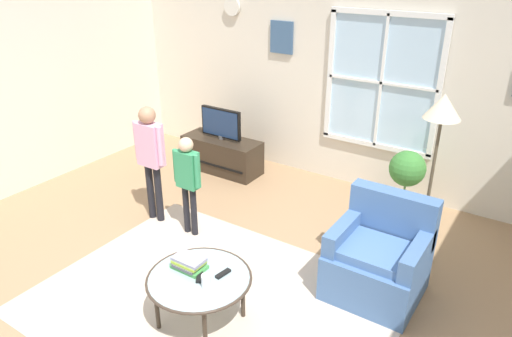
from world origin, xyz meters
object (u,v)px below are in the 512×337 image
(remote_near_books, at_px, (223,274))
(remote_near_cup, at_px, (200,277))
(person_green_shirt, at_px, (188,175))
(television, at_px, (221,123))
(armchair, at_px, (379,259))
(person_pink_shirt, at_px, (150,151))
(book_stack, at_px, (189,263))
(floor_lamp, at_px, (440,124))
(tv_stand, at_px, (222,155))
(coffee_table, at_px, (199,280))
(cup, at_px, (206,281))
(potted_plant_by_window, at_px, (406,177))

(remote_near_books, height_order, remote_near_cup, same)
(person_green_shirt, bearing_deg, television, 115.52)
(armchair, relative_size, person_pink_shirt, 0.67)
(book_stack, bearing_deg, person_green_shirt, 131.02)
(floor_lamp, bearing_deg, tv_stand, 168.48)
(television, distance_m, remote_near_cup, 2.97)
(book_stack, xyz_separation_m, person_pink_shirt, (-1.34, 0.95, 0.33))
(tv_stand, distance_m, television, 0.45)
(armchair, height_order, remote_near_books, armchair)
(tv_stand, relative_size, person_green_shirt, 1.00)
(coffee_table, bearing_deg, cup, -26.57)
(floor_lamp, bearing_deg, person_pink_shirt, -161.97)
(coffee_table, distance_m, floor_lamp, 2.43)
(book_stack, distance_m, person_pink_shirt, 1.67)
(coffee_table, distance_m, potted_plant_by_window, 2.75)
(armchair, xyz_separation_m, cup, (-0.91, -1.23, 0.17))
(armchair, relative_size, coffee_table, 1.05)
(remote_near_cup, bearing_deg, person_green_shirt, 134.22)
(cup, bearing_deg, remote_near_books, 85.87)
(coffee_table, bearing_deg, tv_stand, 123.99)
(person_pink_shirt, distance_m, potted_plant_by_window, 2.81)
(book_stack, bearing_deg, television, 122.23)
(armchair, bearing_deg, potted_plant_by_window, 99.52)
(person_pink_shirt, bearing_deg, book_stack, -35.48)
(remote_near_cup, distance_m, person_green_shirt, 1.40)
(cup, bearing_deg, tv_stand, 125.22)
(cup, xyz_separation_m, floor_lamp, (1.08, 1.93, 0.89))
(cup, distance_m, remote_near_books, 0.20)
(coffee_table, relative_size, potted_plant_by_window, 1.08)
(coffee_table, xyz_separation_m, remote_near_books, (0.13, 0.13, 0.04))
(remote_near_cup, xyz_separation_m, potted_plant_by_window, (0.77, 2.64, 0.01))
(armchair, xyz_separation_m, book_stack, (-1.17, -1.12, 0.16))
(book_stack, relative_size, potted_plant_by_window, 0.35)
(armchair, xyz_separation_m, remote_near_books, (-0.89, -1.04, 0.13))
(remote_near_cup, bearing_deg, floor_lamp, 57.53)
(television, bearing_deg, person_green_shirt, -64.48)
(remote_near_cup, relative_size, floor_lamp, 0.08)
(tv_stand, bearing_deg, potted_plant_by_window, 4.26)
(television, relative_size, potted_plant_by_window, 0.79)
(armchair, relative_size, book_stack, 3.28)
(remote_near_books, height_order, person_pink_shirt, person_pink_shirt)
(television, xyz_separation_m, book_stack, (1.52, -2.40, -0.19))
(remote_near_books, xyz_separation_m, person_green_shirt, (-1.09, 0.86, 0.23))
(remote_near_cup, relative_size, potted_plant_by_window, 0.18)
(remote_near_books, xyz_separation_m, floor_lamp, (1.07, 1.74, 0.93))
(tv_stand, distance_m, armchair, 2.98)
(remote_near_cup, height_order, potted_plant_by_window, potted_plant_by_window)
(person_green_shirt, distance_m, person_pink_shirt, 0.54)
(armchair, distance_m, cup, 1.53)
(person_pink_shirt, xyz_separation_m, potted_plant_by_window, (2.26, 1.63, -0.35))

